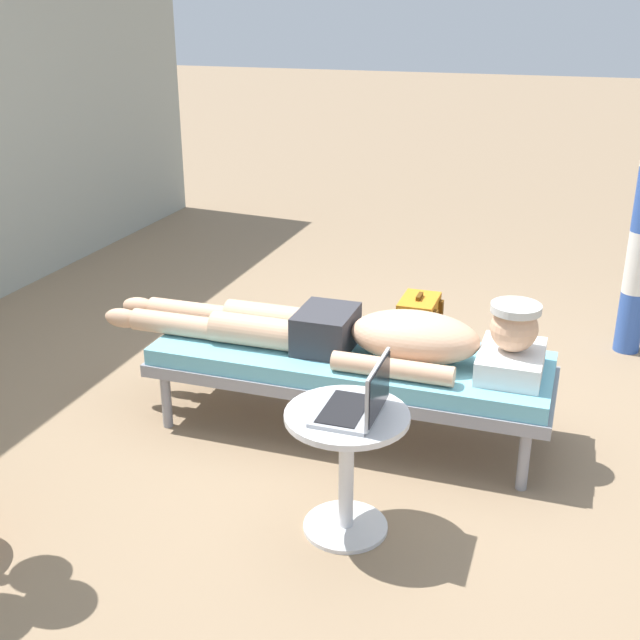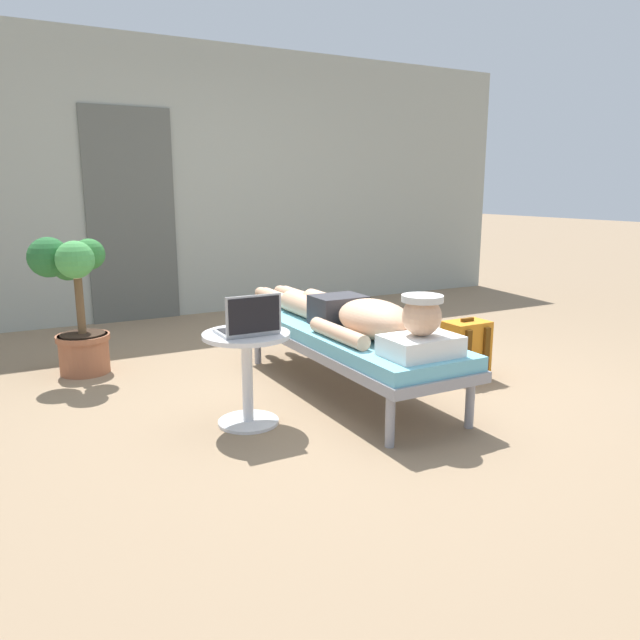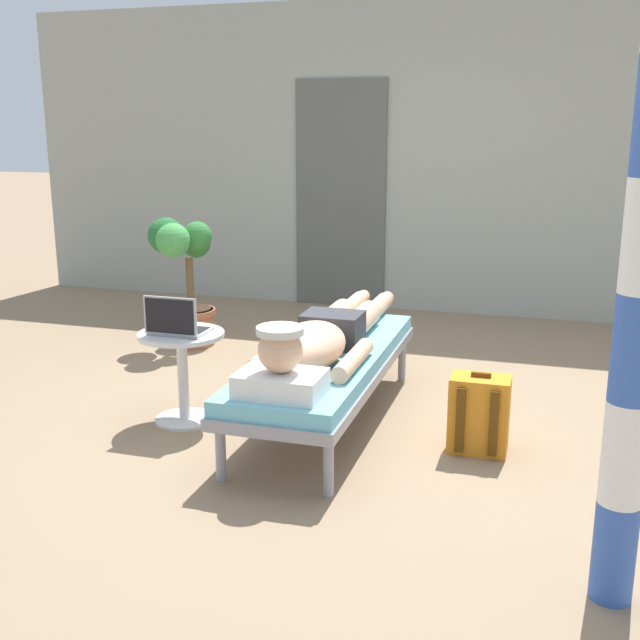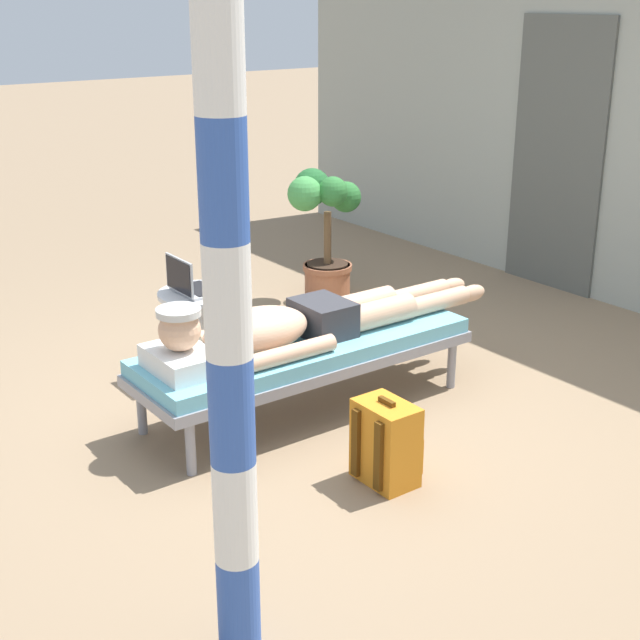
{
  "view_description": "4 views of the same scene",
  "coord_description": "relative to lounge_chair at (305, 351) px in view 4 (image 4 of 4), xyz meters",
  "views": [
    {
      "loc": [
        -3.44,
        -1.02,
        1.99
      ],
      "look_at": [
        0.02,
        0.15,
        0.52
      ],
      "focal_mm": 45.23,
      "sensor_mm": 36.0,
      "label": 1
    },
    {
      "loc": [
        -2.04,
        -3.27,
        1.3
      ],
      "look_at": [
        -0.19,
        0.13,
        0.45
      ],
      "focal_mm": 34.19,
      "sensor_mm": 36.0,
      "label": 2
    },
    {
      "loc": [
        1.09,
        -3.98,
        1.64
      ],
      "look_at": [
        -0.1,
        -0.08,
        0.61
      ],
      "focal_mm": 43.27,
      "sensor_mm": 36.0,
      "label": 3
    },
    {
      "loc": [
        3.62,
        -2.66,
        2.18
      ],
      "look_at": [
        -0.13,
        0.1,
        0.48
      ],
      "focal_mm": 50.45,
      "sensor_mm": 36.0,
      "label": 4
    }
  ],
  "objects": [
    {
      "name": "side_table",
      "position": [
        -0.78,
        -0.22,
        0.01
      ],
      "size": [
        0.48,
        0.48,
        0.52
      ],
      "color": "silver",
      "rests_on": "ground"
    },
    {
      "name": "backpack",
      "position": [
        0.86,
        -0.15,
        -0.15
      ],
      "size": [
        0.3,
        0.26,
        0.42
      ],
      "color": "orange",
      "rests_on": "ground"
    },
    {
      "name": "potted_plant",
      "position": [
        -1.48,
        1.22,
        0.21
      ],
      "size": [
        0.5,
        0.62,
        0.97
      ],
      "color": "#9E5B3D",
      "rests_on": "ground"
    },
    {
      "name": "house_door_panel",
      "position": [
        -0.72,
        2.86,
        0.67
      ],
      "size": [
        0.84,
        0.03,
        2.04
      ],
      "primitive_type": "cube",
      "color": "#545651",
      "rests_on": "ground"
    },
    {
      "name": "laptop",
      "position": [
        -0.78,
        -0.27,
        0.24
      ],
      "size": [
        0.31,
        0.24,
        0.23
      ],
      "color": "#A5A8AD",
      "rests_on": "side_table"
    },
    {
      "name": "ground_plane",
      "position": [
        0.08,
        0.04,
        -0.35
      ],
      "size": [
        40.0,
        40.0,
        0.0
      ],
      "primitive_type": "plane",
      "color": "#8C7256"
    },
    {
      "name": "lounge_chair",
      "position": [
        0.0,
        0.0,
        0.0
      ],
      "size": [
        0.63,
        1.92,
        0.42
      ],
      "color": "gray",
      "rests_on": "ground"
    },
    {
      "name": "porch_post",
      "position": [
        1.45,
        -1.31,
        0.95
      ],
      "size": [
        0.15,
        0.15,
        2.59
      ],
      "color": "#3359B2",
      "rests_on": "ground"
    },
    {
      "name": "person_reclining",
      "position": [
        0.0,
        -0.08,
        0.17
      ],
      "size": [
        0.53,
        2.17,
        0.33
      ],
      "color": "white",
      "rests_on": "lounge_chair"
    }
  ]
}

